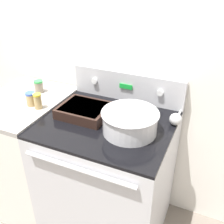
% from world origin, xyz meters
% --- Properties ---
extents(kitchen_wall, '(8.00, 0.05, 2.50)m').
position_xyz_m(kitchen_wall, '(0.00, 0.72, 1.25)').
color(kitchen_wall, silver).
rests_on(kitchen_wall, ground_plane).
extents(stove_range, '(0.78, 0.72, 0.90)m').
position_xyz_m(stove_range, '(0.00, 0.34, 0.45)').
color(stove_range, '#BCBCC1').
rests_on(stove_range, ground_plane).
extents(control_panel, '(0.78, 0.07, 0.20)m').
position_xyz_m(control_panel, '(0.00, 0.66, 1.00)').
color(control_panel, '#BCBCC1').
rests_on(control_panel, stove_range).
extents(side_counter, '(0.53, 0.69, 0.91)m').
position_xyz_m(side_counter, '(-0.65, 0.34, 0.46)').
color(side_counter, silver).
rests_on(side_counter, ground_plane).
extents(mixing_bowl, '(0.32, 0.32, 0.13)m').
position_xyz_m(mixing_bowl, '(0.16, 0.29, 0.97)').
color(mixing_bowl, silver).
rests_on(mixing_bowl, stove_range).
extents(casserole_dish, '(0.30, 0.25, 0.06)m').
position_xyz_m(casserole_dish, '(-0.16, 0.35, 0.94)').
color(casserole_dish, black).
rests_on(casserole_dish, stove_range).
extents(ladle, '(0.07, 0.29, 0.07)m').
position_xyz_m(ladle, '(0.37, 0.49, 0.93)').
color(ladle, '#B7B7B7').
rests_on(ladle, stove_range).
extents(spice_jar_yellow_cap, '(0.05, 0.05, 0.10)m').
position_xyz_m(spice_jar_yellow_cap, '(-0.46, 0.29, 0.96)').
color(spice_jar_yellow_cap, tan).
rests_on(spice_jar_yellow_cap, side_counter).
extents(spice_jar_blue_cap, '(0.06, 0.06, 0.09)m').
position_xyz_m(spice_jar_blue_cap, '(-0.53, 0.31, 0.96)').
color(spice_jar_blue_cap, tan).
rests_on(spice_jar_blue_cap, side_counter).
extents(spice_jar_green_cap, '(0.06, 0.06, 0.09)m').
position_xyz_m(spice_jar_green_cap, '(-0.61, 0.49, 0.96)').
color(spice_jar_green_cap, gray).
rests_on(spice_jar_green_cap, side_counter).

